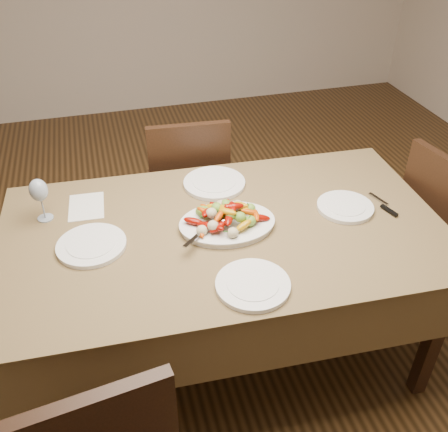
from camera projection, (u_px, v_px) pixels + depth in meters
name	position (u px, v px, depth m)	size (l,w,h in m)	color
floor	(259.00, 329.00, 2.61)	(6.00, 6.00, 0.00)	#3B2612
dining_table	(224.00, 294.00, 2.29)	(1.84, 1.04, 0.76)	brown
chair_far	(187.00, 186.00, 2.86)	(0.42, 0.42, 0.95)	black
serving_platter	(227.00, 225.00, 2.07)	(0.39, 0.29, 0.02)	white
roasted_vegetables	(227.00, 214.00, 2.04)	(0.32, 0.22, 0.09)	#730902
serving_spoon	(214.00, 225.00, 2.01)	(0.28, 0.06, 0.03)	#9EA0A8
plate_left	(92.00, 245.00, 1.96)	(0.27, 0.27, 0.02)	white
plate_right	(345.00, 207.00, 2.18)	(0.25, 0.25, 0.02)	white
plate_far	(214.00, 183.00, 2.34)	(0.29, 0.29, 0.02)	white
plate_near	(253.00, 285.00, 1.78)	(0.27, 0.27, 0.02)	white
wine_glass	(41.00, 199.00, 2.07)	(0.08, 0.08, 0.20)	#8C99A5
menu_card	(86.00, 206.00, 2.20)	(0.15, 0.21, 0.00)	silver
table_knife	(384.00, 206.00, 2.19)	(0.02, 0.20, 0.01)	#9EA0A8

